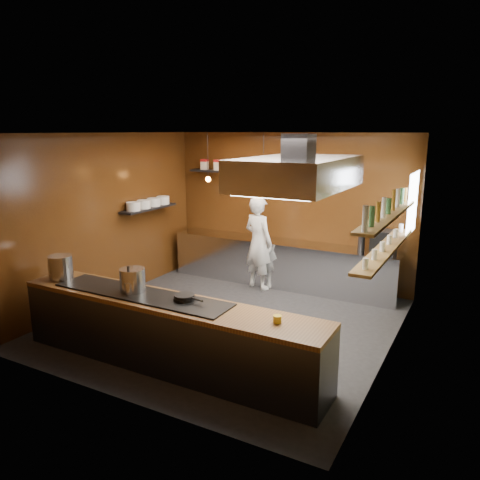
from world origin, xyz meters
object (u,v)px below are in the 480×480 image
Objects in this scene: stockpot_large at (61,267)px; stockpot_small at (133,280)px; espresso_machine at (384,242)px; extractor_hood at (298,173)px; chef at (258,243)px.

stockpot_large is 1.02× the size of stockpot_small.
stockpot_small is 0.81× the size of espresso_machine.
extractor_hood reaches higher than chef.
stockpot_large is at bearing -135.08° from espresso_machine.
extractor_hood is 3.02m from espresso_machine.
extractor_hood is at bearing 21.24° from stockpot_large.
stockpot_large is at bearing -158.76° from extractor_hood.
espresso_machine reaches higher than stockpot_large.
stockpot_small is (-1.84, -1.18, -1.41)m from extractor_hood.
extractor_hood is 5.80× the size of stockpot_large.
extractor_hood is at bearing -104.26° from espresso_machine.
chef is at bearing 86.55° from stockpot_small.
stockpot_large is at bearing -178.17° from stockpot_small.
chef is at bearing 126.59° from extractor_hood.
chef is at bearing -170.54° from espresso_machine.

